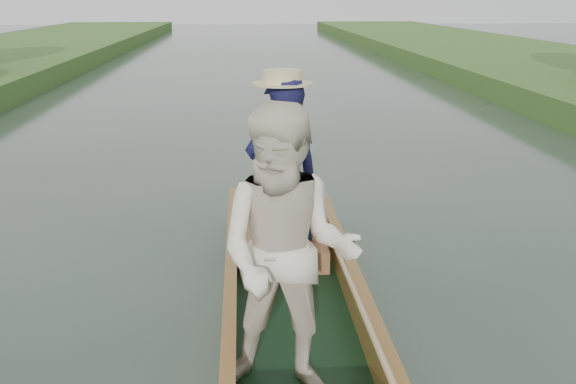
{
  "coord_description": "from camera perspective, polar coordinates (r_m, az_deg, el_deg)",
  "views": [
    {
      "loc": [
        -0.39,
        -4.79,
        2.6
      ],
      "look_at": [
        0.0,
        0.6,
        0.95
      ],
      "focal_mm": 40.0,
      "sensor_mm": 36.0,
      "label": 1
    }
  ],
  "objects": [
    {
      "name": "punt",
      "position": [
        4.9,
        -0.02,
        -5.25
      ],
      "size": [
        1.22,
        5.0,
        2.01
      ],
      "color": "black",
      "rests_on": "ground"
    },
    {
      "name": "trees_far",
      "position": [
        13.28,
        -0.62,
        16.08
      ],
      "size": [
        22.78,
        13.17,
        4.24
      ],
      "color": "#47331E",
      "rests_on": "ground"
    },
    {
      "name": "ground",
      "position": [
        5.46,
        0.46,
        -11.44
      ],
      "size": [
        120.0,
        120.0,
        0.0
      ],
      "primitive_type": "plane",
      "color": "#283D30",
      "rests_on": "ground"
    }
  ]
}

